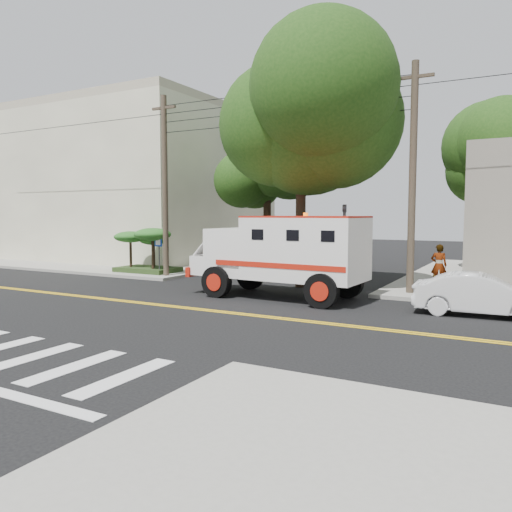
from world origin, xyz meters
The scene contains 15 objects.
ground centered at (0.00, 0.00, 0.00)m, with size 100.00×100.00×0.00m, color black.
sidewalk_nw centered at (-13.50, 13.50, 0.07)m, with size 17.00×17.00×0.15m, color gray.
building_left centered at (-15.50, 15.00, 5.15)m, with size 16.00×14.00×10.00m, color #B9B598.
utility_pole_left centered at (-5.60, 6.00, 4.50)m, with size 0.28×0.28×9.00m, color #382D23.
utility_pole_right centered at (6.30, 6.20, 4.50)m, with size 0.28×0.28×9.00m, color #382D23.
tree_main centered at (1.94, 6.21, 7.20)m, with size 6.08×5.70×9.85m.
tree_left centered at (-2.68, 11.79, 5.73)m, with size 4.48×4.20×7.70m.
tree_right centered at (8.84, 15.77, 6.09)m, with size 4.80×4.50×8.20m.
traffic_signal centered at (3.80, 5.60, 2.23)m, with size 0.15×0.18×3.60m.
accessibility_sign centered at (-6.20, 6.17, 1.37)m, with size 0.45×0.10×2.02m.
palm_planter centered at (-7.44, 6.62, 1.65)m, with size 3.52×2.63×2.36m.
armored_truck centered at (2.13, 3.50, 1.79)m, with size 7.02×3.06×3.15m.
parked_sedan centered at (9.06, 3.44, 0.67)m, with size 1.43×4.09×1.35m, color silver.
pedestrian_a centered at (7.02, 8.50, 1.05)m, with size 0.66×0.43×1.80m, color gray.
pedestrian_b centered at (9.04, 8.63, 1.06)m, with size 0.88×0.69×1.81m, color gray.
Camera 1 is at (10.28, -13.68, 3.20)m, focal length 35.00 mm.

